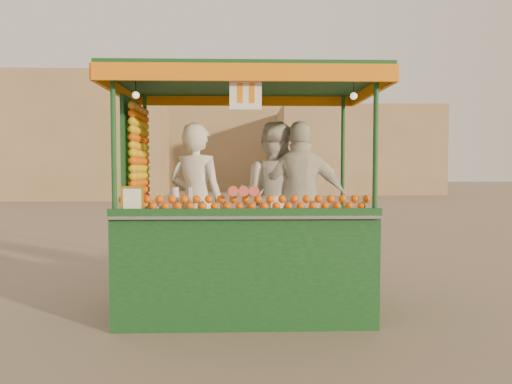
{
  "coord_description": "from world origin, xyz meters",
  "views": [
    {
      "loc": [
        0.21,
        -5.08,
        1.57
      ],
      "look_at": [
        0.36,
        0.16,
        1.3
      ],
      "focal_mm": 33.86,
      "sensor_mm": 36.0,
      "label": 1
    }
  ],
  "objects_px": {
    "vendor_left": "(196,203)",
    "vendor_middle": "(273,198)",
    "juice_cart": "(239,236)",
    "vendor_right": "(302,199)"
  },
  "relations": [
    {
      "from": "vendor_left",
      "to": "vendor_middle",
      "type": "relative_size",
      "value": 0.97
    },
    {
      "from": "vendor_left",
      "to": "juice_cart",
      "type": "bearing_deg",
      "value": -178.31
    },
    {
      "from": "vendor_left",
      "to": "vendor_right",
      "type": "bearing_deg",
      "value": -149.74
    },
    {
      "from": "vendor_left",
      "to": "vendor_middle",
      "type": "distance_m",
      "value": 0.97
    },
    {
      "from": "juice_cart",
      "to": "vendor_middle",
      "type": "height_order",
      "value": "juice_cart"
    },
    {
      "from": "juice_cart",
      "to": "vendor_middle",
      "type": "relative_size",
      "value": 1.55
    },
    {
      "from": "vendor_middle",
      "to": "vendor_right",
      "type": "relative_size",
      "value": 1.0
    },
    {
      "from": "vendor_right",
      "to": "vendor_left",
      "type": "bearing_deg",
      "value": 11.16
    },
    {
      "from": "vendor_right",
      "to": "juice_cart",
      "type": "bearing_deg",
      "value": 28.13
    },
    {
      "from": "juice_cart",
      "to": "vendor_middle",
      "type": "bearing_deg",
      "value": 54.1
    }
  ]
}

